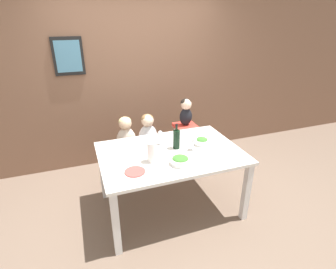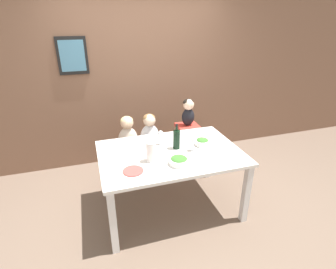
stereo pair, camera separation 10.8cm
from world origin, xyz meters
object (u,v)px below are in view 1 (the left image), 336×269
at_px(wine_bottle, 176,139).
at_px(wine_glass_far, 160,135).
at_px(chair_far_center, 149,154).
at_px(chair_far_left, 128,157).
at_px(person_baby_right, 186,110).
at_px(salad_bowl_small, 202,141).
at_px(person_child_left, 126,135).
at_px(chair_right_highchair, 185,137).
at_px(paper_towel_roll, 152,152).
at_px(person_child_center, 148,132).
at_px(dinner_plate_back_left, 126,146).
at_px(salad_bowl_large, 180,160).
at_px(dinner_plate_front_left, 135,172).
at_px(wine_glass_near, 194,140).

relative_size(wine_bottle, wine_glass_far, 1.69).
bearing_deg(chair_far_center, chair_far_left, 180.00).
xyz_separation_m(person_baby_right, salad_bowl_small, (-0.10, -0.71, -0.15)).
relative_size(chair_far_center, wine_bottle, 1.52).
distance_m(chair_far_center, person_child_left, 0.46).
height_order(chair_far_center, wine_glass_far, wine_glass_far).
distance_m(chair_far_center, chair_right_highchair, 0.59).
xyz_separation_m(wine_glass_far, salad_bowl_small, (0.46, -0.17, -0.08)).
relative_size(person_child_left, salad_bowl_small, 3.13).
relative_size(chair_right_highchair, person_baby_right, 1.91).
bearing_deg(paper_towel_roll, wine_bottle, 29.33).
bearing_deg(wine_glass_far, salad_bowl_small, -20.34).
bearing_deg(salad_bowl_small, wine_bottle, 176.76).
distance_m(person_child_left, wine_glass_far, 0.64).
distance_m(chair_far_left, salad_bowl_small, 1.14).
xyz_separation_m(person_child_center, salad_bowl_small, (0.47, -0.71, 0.10)).
xyz_separation_m(chair_far_center, person_child_center, (0.00, 0.00, 0.34)).
bearing_deg(person_baby_right, paper_towel_roll, -130.89).
distance_m(person_baby_right, dinner_plate_back_left, 1.07).
distance_m(chair_far_center, wine_glass_far, 0.75).
xyz_separation_m(chair_far_left, wine_glass_far, (0.31, -0.53, 0.52)).
distance_m(salad_bowl_large, dinner_plate_back_left, 0.74).
bearing_deg(dinner_plate_back_left, person_child_center, 49.43).
bearing_deg(chair_far_center, chair_right_highchair, -0.00).
distance_m(person_child_left, dinner_plate_back_left, 0.47).
xyz_separation_m(person_baby_right, wine_bottle, (-0.42, -0.69, -0.07)).
height_order(person_baby_right, wine_bottle, person_baby_right).
xyz_separation_m(chair_far_center, wine_bottle, (0.15, -0.69, 0.52)).
xyz_separation_m(salad_bowl_large, salad_bowl_small, (0.41, 0.33, 0.00)).
bearing_deg(dinner_plate_back_left, salad_bowl_large, -52.88).
bearing_deg(wine_bottle, dinner_plate_front_left, -149.15).
height_order(paper_towel_roll, salad_bowl_small, paper_towel_roll).
bearing_deg(wine_bottle, person_child_left, 123.55).
height_order(wine_glass_near, salad_bowl_large, wine_glass_near).
relative_size(wine_glass_far, salad_bowl_small, 1.09).
distance_m(person_child_center, salad_bowl_large, 1.05).
distance_m(paper_towel_roll, salad_bowl_large, 0.31).
bearing_deg(wine_bottle, dinner_plate_back_left, 156.50).
xyz_separation_m(wine_glass_near, dinner_plate_front_left, (-0.74, -0.23, -0.12)).
xyz_separation_m(chair_far_center, paper_towel_roll, (-0.20, -0.88, 0.51)).
height_order(person_baby_right, dinner_plate_front_left, person_baby_right).
bearing_deg(dinner_plate_back_left, salad_bowl_small, -16.42).
xyz_separation_m(chair_right_highchair, person_baby_right, (0.00, 0.00, 0.41)).
xyz_separation_m(wine_bottle, paper_towel_roll, (-0.35, -0.20, -0.01)).
relative_size(chair_far_left, salad_bowl_large, 2.30).
xyz_separation_m(chair_right_highchair, wine_bottle, (-0.42, -0.69, 0.33)).
bearing_deg(person_child_center, wine_glass_far, -89.34).
bearing_deg(dinner_plate_front_left, person_child_center, 67.67).
bearing_deg(person_child_left, paper_towel_roll, -83.25).
bearing_deg(paper_towel_roll, chair_far_center, 77.21).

